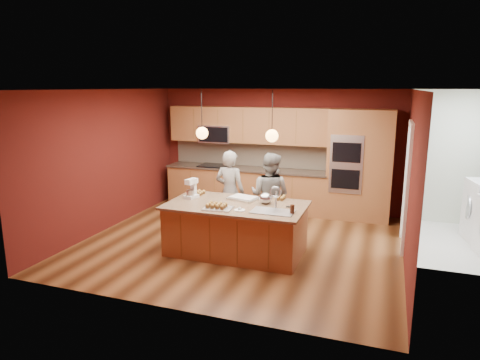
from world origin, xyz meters
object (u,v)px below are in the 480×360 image
at_px(person_right, 270,196).
at_px(stand_mixer, 191,190).
at_px(person_left, 230,192).
at_px(island, 237,228).
at_px(mixing_bowl, 266,198).

relative_size(person_right, stand_mixer, 4.69).
bearing_deg(stand_mixer, person_left, 75.50).
bearing_deg(stand_mixer, island, 6.31).
bearing_deg(island, person_left, 117.25).
bearing_deg(person_right, stand_mixer, 41.67).
height_order(person_right, stand_mixer, person_right).
bearing_deg(island, person_right, 70.75).
distance_m(person_right, mixing_bowl, 0.72).
relative_size(person_right, mixing_bowl, 7.08).
xyz_separation_m(person_right, mixing_bowl, (0.12, -0.70, 0.14)).
bearing_deg(person_left, mixing_bowl, 145.92).
height_order(island, mixing_bowl, island).
bearing_deg(mixing_bowl, person_left, 142.09).
bearing_deg(person_right, mixing_bowl, 108.83).
xyz_separation_m(island, stand_mixer, (-0.89, 0.13, 0.56)).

